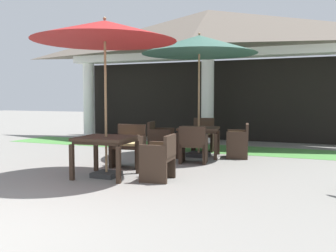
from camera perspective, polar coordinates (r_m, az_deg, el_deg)
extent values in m
cylinder|color=white|center=(14.24, -11.75, 3.79)|extent=(0.40, 0.40, 2.67)
cylinder|color=white|center=(12.26, 5.93, 3.80)|extent=(0.40, 0.40, 2.67)
cube|color=white|center=(12.33, 5.98, 10.57)|extent=(9.82, 0.70, 0.24)
pyramid|color=#665B51|center=(12.44, 6.01, 14.03)|extent=(10.22, 2.57, 1.27)
cube|color=black|center=(13.12, 7.08, 3.82)|extent=(9.62, 0.16, 2.67)
cube|color=#47843D|center=(10.96, 3.65, -3.22)|extent=(12.02, 1.76, 0.01)
cube|color=#38281E|center=(6.94, -9.25, -1.78)|extent=(1.04, 1.04, 0.05)
cube|color=#38281E|center=(6.94, -9.24, -2.21)|extent=(0.96, 0.96, 0.06)
cube|color=#38281E|center=(6.82, -14.19, -5.29)|extent=(0.08, 0.08, 0.62)
cube|color=#38281E|center=(6.41, -7.41, -5.80)|extent=(0.08, 0.08, 0.62)
cube|color=#38281E|center=(7.58, -10.73, -4.29)|extent=(0.08, 0.08, 0.62)
cube|color=#38281E|center=(7.21, -4.51, -4.66)|extent=(0.08, 0.08, 0.62)
cube|color=#2D2D2D|center=(7.04, -9.19, -7.14)|extent=(0.44, 0.44, 0.09)
cylinder|color=olive|center=(6.90, -9.31, 2.99)|extent=(0.04, 0.04, 2.57)
cone|color=maroon|center=(7.00, -9.44, 13.85)|extent=(2.55, 2.55, 0.37)
sphere|color=olive|center=(7.04, -9.46, 15.57)|extent=(0.06, 0.06, 0.06)
cube|color=#38281E|center=(7.86, -6.05, -3.06)|extent=(0.66, 0.55, 0.07)
cube|color=#E0CC7F|center=(7.85, -6.06, -2.62)|extent=(0.61, 0.50, 0.05)
cube|color=#38281E|center=(8.03, -5.44, -1.18)|extent=(0.62, 0.12, 0.41)
cube|color=#38281E|center=(7.76, -4.09, -3.92)|extent=(0.11, 0.49, 0.65)
cube|color=#38281E|center=(7.99, -7.95, -3.72)|extent=(0.11, 0.49, 0.65)
cube|color=#38281E|center=(7.59, -4.73, -5.09)|extent=(0.06, 0.06, 0.40)
cube|color=#38281E|center=(7.81, -8.55, -4.85)|extent=(0.06, 0.06, 0.40)
cube|color=#38281E|center=(7.98, -3.58, -4.61)|extent=(0.06, 0.06, 0.40)
cube|color=#38281E|center=(8.19, -7.25, -4.41)|extent=(0.06, 0.06, 0.40)
cube|color=#38281E|center=(6.61, -1.54, -4.80)|extent=(0.53, 0.60, 0.07)
cube|color=#E0CC7F|center=(6.60, -1.54, -4.29)|extent=(0.49, 0.55, 0.05)
cube|color=#38281E|center=(6.51, 0.30, -2.98)|extent=(0.12, 0.56, 0.37)
cube|color=#38281E|center=(6.38, -2.28, -5.74)|extent=(0.48, 0.11, 0.64)
cube|color=#38281E|center=(6.86, -0.85, -5.03)|extent=(0.48, 0.11, 0.64)
cube|color=#38281E|center=(6.48, -4.03, -6.88)|extent=(0.06, 0.06, 0.35)
cube|color=#38281E|center=(6.94, -2.55, -6.13)|extent=(0.06, 0.06, 0.35)
cube|color=#38281E|center=(6.35, -0.43, -7.12)|extent=(0.06, 0.06, 0.35)
cube|color=#38281E|center=(6.82, 0.84, -6.33)|extent=(0.06, 0.06, 0.35)
cube|color=#38281E|center=(9.25, 4.62, -0.35)|extent=(1.13, 1.13, 0.05)
cube|color=#38281E|center=(9.25, 4.62, -0.68)|extent=(1.04, 1.04, 0.06)
cube|color=#38281E|center=(8.91, 1.42, -3.00)|extent=(0.08, 0.08, 0.61)
cube|color=#38281E|center=(8.80, 7.13, -3.12)|extent=(0.08, 0.08, 0.61)
cube|color=#38281E|center=(9.78, 2.34, -2.35)|extent=(0.08, 0.08, 0.61)
cube|color=#38281E|center=(9.68, 7.53, -2.46)|extent=(0.08, 0.08, 0.61)
cube|color=#2D2D2D|center=(9.32, 4.60, -4.27)|extent=(0.49, 0.49, 0.10)
cylinder|color=olive|center=(9.22, 4.64, 3.59)|extent=(0.05, 0.05, 2.65)
cone|color=#33594C|center=(9.30, 4.69, 12.04)|extent=(2.76, 2.76, 0.44)
sphere|color=olive|center=(9.34, 4.70, 13.57)|extent=(0.06, 0.06, 0.06)
cube|color=#38281E|center=(10.19, 5.24, -1.39)|extent=(0.63, 0.59, 0.07)
cube|color=#E0CC7F|center=(10.18, 5.24, -1.05)|extent=(0.58, 0.54, 0.05)
cube|color=#38281E|center=(10.39, 5.38, 0.07)|extent=(0.55, 0.17, 0.42)
cube|color=#38281E|center=(10.17, 6.66, -2.04)|extent=(0.15, 0.49, 0.63)
cube|color=#38281E|center=(10.23, 3.82, -1.99)|extent=(0.15, 0.49, 0.63)
cube|color=#38281E|center=(9.97, 6.50, -2.86)|extent=(0.07, 0.07, 0.39)
cube|color=#38281E|center=(10.03, 3.69, -2.80)|extent=(0.07, 0.07, 0.39)
cube|color=#38281E|center=(10.40, 6.71, -2.57)|extent=(0.07, 0.07, 0.39)
cube|color=#38281E|center=(10.45, 4.02, -2.52)|extent=(0.07, 0.07, 0.39)
cube|color=#38281E|center=(9.21, 10.34, -2.24)|extent=(0.59, 0.66, 0.07)
cube|color=#E0CC7F|center=(9.20, 10.34, -1.87)|extent=(0.55, 0.61, 0.05)
cube|color=#38281E|center=(9.19, 11.76, -0.86)|extent=(0.17, 0.58, 0.38)
cube|color=#38281E|center=(8.95, 10.30, -2.91)|extent=(0.49, 0.15, 0.64)
cube|color=#38281E|center=(9.49, 10.37, -2.51)|extent=(0.49, 0.15, 0.64)
cube|color=#38281E|center=(8.98, 8.90, -3.77)|extent=(0.07, 0.07, 0.36)
cube|color=#38281E|center=(9.50, 9.05, -3.34)|extent=(0.07, 0.07, 0.36)
cube|color=#38281E|center=(8.98, 11.67, -3.82)|extent=(0.07, 0.07, 0.36)
cube|color=#38281E|center=(9.49, 11.66, -3.38)|extent=(0.07, 0.07, 0.36)
cube|color=#38281E|center=(8.36, 3.84, -2.83)|extent=(0.65, 0.61, 0.07)
cube|color=#E0CC7F|center=(8.36, 3.84, -2.43)|extent=(0.60, 0.56, 0.05)
cube|color=#38281E|center=(8.10, 3.63, -1.43)|extent=(0.56, 0.17, 0.39)
cube|color=#38281E|center=(8.41, 2.08, -3.35)|extent=(0.16, 0.52, 0.63)
cube|color=#38281E|center=(8.34, 5.62, -3.43)|extent=(0.16, 0.52, 0.63)
cube|color=#38281E|center=(8.65, 2.38, -4.03)|extent=(0.07, 0.07, 0.36)
cube|color=#38281E|center=(8.59, 5.71, -4.11)|extent=(0.07, 0.07, 0.36)
cube|color=#38281E|center=(8.21, 1.87, -4.49)|extent=(0.07, 0.07, 0.36)
cube|color=#38281E|center=(8.14, 5.39, -4.58)|extent=(0.07, 0.07, 0.36)
cube|color=#38281E|center=(9.43, -0.99, -1.87)|extent=(0.66, 0.69, 0.07)
cube|color=#E0CC7F|center=(9.42, -0.99, -1.50)|extent=(0.61, 0.63, 0.05)
cube|color=#38281E|center=(9.46, -2.51, -0.49)|extent=(0.17, 0.59, 0.38)
cube|color=#38281E|center=(9.70, -0.63, -2.22)|extent=(0.55, 0.17, 0.67)
cube|color=#38281E|center=(9.17, -1.36, -2.60)|extent=(0.55, 0.17, 0.67)
cube|color=#38281E|center=(9.66, 0.80, -3.08)|extent=(0.07, 0.07, 0.39)
cube|color=#38281E|center=(9.14, 0.18, -3.50)|extent=(0.07, 0.07, 0.39)
cube|color=#38281E|center=(9.77, -2.07, -3.01)|extent=(0.07, 0.07, 0.39)
cube|color=#38281E|center=(9.25, -2.85, -3.41)|extent=(0.07, 0.07, 0.39)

